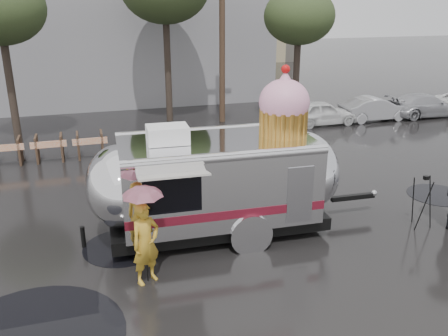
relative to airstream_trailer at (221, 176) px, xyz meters
name	(u,v)px	position (x,y,z in m)	size (l,w,h in m)	color
ground	(291,274)	(0.92, -2.52, -1.56)	(120.00, 120.00, 0.00)	black
puddles	(157,281)	(-2.03, -1.93, -1.55)	(14.51, 6.22, 0.01)	black
utility_pole	(222,27)	(3.42, 11.48, 3.06)	(1.60, 0.28, 9.00)	#473323
tree_right	(299,17)	(6.92, 10.48, 3.50)	(3.36, 3.36, 6.42)	#382D26
barricade_row	(50,148)	(-4.63, 7.45, -1.03)	(4.30, 0.80, 1.00)	#473323
parked_cars	(405,104)	(12.70, 9.48, -0.84)	(13.20, 1.90, 1.50)	silver
airstream_trailer	(221,176)	(0.00, 0.00, 0.00)	(8.24, 3.20, 4.44)	silver
person_left	(146,244)	(-2.21, -1.86, -0.63)	(0.67, 0.45, 1.86)	gold
umbrella_pink	(143,202)	(-2.21, -1.86, 0.36)	(1.06, 1.06, 2.28)	#CB7A93
tripod	(423,197)	(5.27, -1.32, -0.68)	(0.54, 0.62, 1.49)	black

